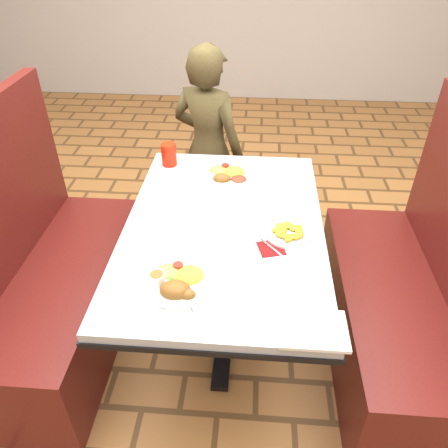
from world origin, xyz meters
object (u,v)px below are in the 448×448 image
(red_tumbler, at_px, (169,154))
(diner_person, at_px, (208,149))
(far_dinner_plate, at_px, (228,173))
(near_dinner_plate, at_px, (179,279))
(dining_table, at_px, (224,242))
(booth_bench_right, at_px, (400,307))
(plantain_plate, at_px, (289,233))
(booth_bench_left, at_px, (57,288))

(red_tumbler, bearing_deg, diner_person, 72.50)
(far_dinner_plate, bearing_deg, near_dinner_plate, -99.00)
(dining_table, distance_m, booth_bench_right, 0.86)
(dining_table, relative_size, red_tumbler, 10.93)
(dining_table, bearing_deg, plantain_plate, -11.95)
(dining_table, height_order, booth_bench_left, booth_bench_left)
(far_dinner_plate, relative_size, plantain_plate, 1.33)
(dining_table, bearing_deg, near_dinner_plate, -109.03)
(near_dinner_plate, bearing_deg, far_dinner_plate, 81.00)
(plantain_plate, relative_size, red_tumbler, 1.68)
(dining_table, height_order, plantain_plate, plantain_plate)
(far_dinner_plate, relative_size, red_tumbler, 2.24)
(far_dinner_plate, xyz_separation_m, red_tumbler, (-0.30, 0.10, 0.03))
(diner_person, bearing_deg, far_dinner_plate, 128.99)
(near_dinner_plate, xyz_separation_m, plantain_plate, (0.38, 0.31, -0.01))
(booth_bench_left, height_order, booth_bench_right, same)
(dining_table, bearing_deg, diner_person, 100.16)
(booth_bench_left, bearing_deg, plantain_plate, -2.96)
(booth_bench_right, bearing_deg, booth_bench_left, 180.00)
(booth_bench_right, bearing_deg, near_dinner_plate, -158.54)
(booth_bench_right, height_order, red_tumbler, booth_bench_right)
(far_dinner_plate, distance_m, red_tumbler, 0.32)
(booth_bench_right, bearing_deg, dining_table, 180.00)
(near_dinner_plate, bearing_deg, dining_table, 70.97)
(plantain_plate, bearing_deg, booth_bench_left, 177.04)
(booth_bench_right, xyz_separation_m, plantain_plate, (-0.54, -0.05, 0.43))
(near_dinner_plate, bearing_deg, diner_person, 91.85)
(dining_table, distance_m, booth_bench_left, 0.86)
(dining_table, bearing_deg, booth_bench_right, 0.00)
(dining_table, xyz_separation_m, booth_bench_right, (0.80, 0.00, -0.32))
(booth_bench_left, bearing_deg, booth_bench_right, 0.00)
(dining_table, relative_size, plantain_plate, 6.50)
(near_dinner_plate, distance_m, red_tumbler, 0.86)
(plantain_plate, bearing_deg, far_dinner_plate, 121.73)
(dining_table, relative_size, booth_bench_left, 1.01)
(booth_bench_left, height_order, near_dinner_plate, booth_bench_left)
(plantain_plate, bearing_deg, near_dinner_plate, -141.12)
(diner_person, distance_m, plantain_plate, 1.08)
(diner_person, bearing_deg, near_dinner_plate, 114.94)
(near_dinner_plate, height_order, far_dinner_plate, near_dinner_plate)
(near_dinner_plate, xyz_separation_m, red_tumbler, (-0.18, 0.84, 0.03))
(dining_table, bearing_deg, far_dinner_plate, 91.27)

